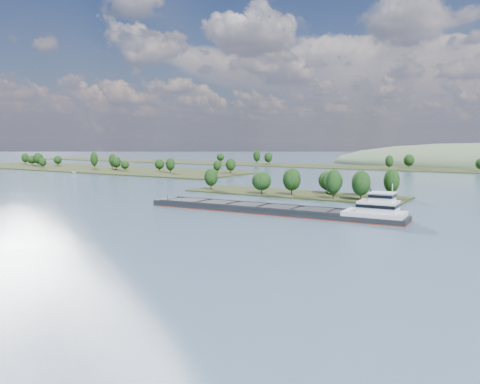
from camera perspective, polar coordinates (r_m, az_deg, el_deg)
The scene contains 6 objects.
ground at distance 161.29m, azimuth -2.67°, elevation -2.40°, with size 1800.00×1800.00×0.00m, color #3E586C.
tree_island at distance 208.65m, azimuth 8.08°, elevation 0.63°, with size 100.00×30.00×13.38m.
left_bank at distance 419.79m, azimuth -17.91°, elevation 2.81°, with size 300.00×80.00×15.70m.
back_shoreline at distance 420.41m, azimuth 20.27°, elevation 2.70°, with size 900.00×60.00×15.52m.
cargo_barge at distance 156.04m, azimuth 5.67°, elevation -2.14°, with size 91.70×15.20×12.35m.
motorboat at distance 360.82m, azimuth -19.59°, elevation 2.25°, with size 2.08×5.53×2.14m, color silver.
Camera 1 is at (90.04, -11.56, 24.47)m, focal length 35.00 mm.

